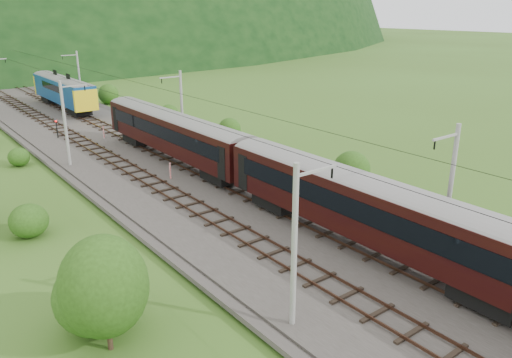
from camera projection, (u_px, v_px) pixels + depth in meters
ground at (376, 287)px, 27.43m from camera, size 600.00×600.00×0.00m
railbed at (264, 225)px, 34.87m from camera, size 14.00×220.00×0.30m
track_left at (236, 231)px, 33.42m from camera, size 2.40×220.00×0.27m
track_right at (289, 214)px, 36.19m from camera, size 2.40×220.00×0.27m
catenary_left at (66, 122)px, 46.41m from camera, size 2.54×192.28×8.00m
catenary_right at (181, 106)px, 53.47m from camera, size 2.54×192.28×8.00m
overhead_wires at (264, 128)px, 32.61m from camera, size 4.83×198.00×0.03m
hazard_post_near at (170, 171)px, 43.60m from camera, size 0.15×0.15×1.45m
hazard_post_far at (104, 132)px, 57.20m from camera, size 0.15×0.15×1.39m
signal at (57, 128)px, 57.21m from camera, size 0.23×0.23×2.07m
vegetation_right at (240, 137)px, 53.95m from camera, size 5.93×102.88×2.86m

